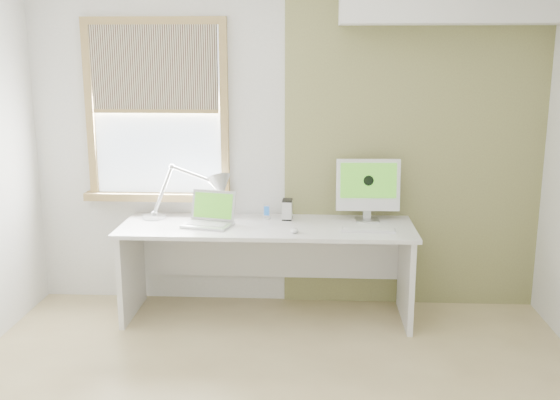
# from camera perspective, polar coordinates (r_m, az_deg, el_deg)

# --- Properties ---
(room) EXTENTS (4.04, 3.54, 2.64)m
(room) POSITION_cam_1_polar(r_m,az_deg,el_deg) (3.31, -0.99, 1.05)
(room) COLOR tan
(room) RESTS_ON ground
(accent_wall) EXTENTS (2.00, 0.02, 2.60)m
(accent_wall) POSITION_cam_1_polar(r_m,az_deg,el_deg) (5.08, 11.81, 4.89)
(accent_wall) COLOR olive
(accent_wall) RESTS_ON room
(window) EXTENTS (1.20, 0.14, 1.42)m
(window) POSITION_cam_1_polar(r_m,az_deg,el_deg) (5.12, -10.93, 7.74)
(window) COLOR olive
(window) RESTS_ON room
(desk) EXTENTS (2.20, 0.70, 0.73)m
(desk) POSITION_cam_1_polar(r_m,az_deg,el_deg) (4.91, -1.11, -4.27)
(desk) COLOR silver
(desk) RESTS_ON room
(desk_lamp) EXTENTS (0.77, 0.31, 0.43)m
(desk_lamp) POSITION_cam_1_polar(r_m,az_deg,el_deg) (4.99, -6.45, 0.90)
(desk_lamp) COLOR silver
(desk_lamp) RESTS_ON desk
(laptop) EXTENTS (0.40, 0.35, 0.24)m
(laptop) POSITION_cam_1_polar(r_m,az_deg,el_deg) (4.83, -6.25, -1.48)
(laptop) COLOR silver
(laptop) RESTS_ON desk
(phone_dock) EXTENTS (0.07, 0.07, 0.12)m
(phone_dock) POSITION_cam_1_polar(r_m,az_deg,el_deg) (4.96, -1.19, -1.35)
(phone_dock) COLOR silver
(phone_dock) RESTS_ON desk
(external_drive) EXTENTS (0.08, 0.12, 0.16)m
(external_drive) POSITION_cam_1_polar(r_m,az_deg,el_deg) (4.95, 0.66, -0.84)
(external_drive) COLOR silver
(external_drive) RESTS_ON desk
(imac) EXTENTS (0.49, 0.16, 0.48)m
(imac) POSITION_cam_1_polar(r_m,az_deg,el_deg) (4.93, 7.84, 1.22)
(imac) COLOR silver
(imac) RESTS_ON desk
(keyboard) EXTENTS (0.40, 0.13, 0.02)m
(keyboard) POSITION_cam_1_polar(r_m,az_deg,el_deg) (4.68, 7.91, -2.66)
(keyboard) COLOR white
(keyboard) RESTS_ON desk
(mouse) EXTENTS (0.06, 0.10, 0.03)m
(mouse) POSITION_cam_1_polar(r_m,az_deg,el_deg) (4.60, 1.28, -2.74)
(mouse) COLOR white
(mouse) RESTS_ON desk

